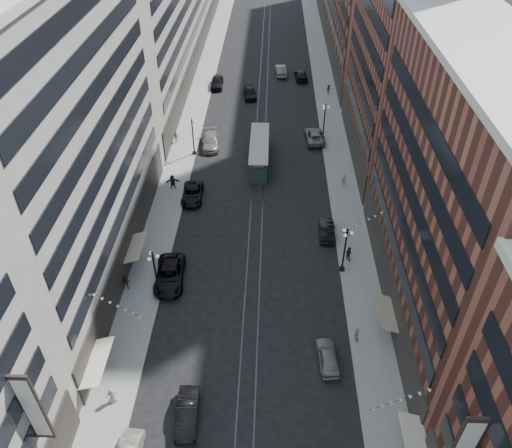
# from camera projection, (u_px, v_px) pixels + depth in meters

# --- Properties ---
(ground) EXTENTS (220.00, 220.00, 0.00)m
(ground) POSITION_uv_depth(u_px,v_px,m) (260.00, 138.00, 74.12)
(ground) COLOR black
(ground) RESTS_ON ground
(sidewalk_west) EXTENTS (4.00, 180.00, 0.15)m
(sidewalk_west) POSITION_uv_depth(u_px,v_px,m) (195.00, 107.00, 82.16)
(sidewalk_west) COLOR gray
(sidewalk_west) RESTS_ON ground
(sidewalk_east) EXTENTS (4.00, 180.00, 0.15)m
(sidewalk_east) POSITION_uv_depth(u_px,v_px,m) (329.00, 109.00, 81.60)
(sidewalk_east) COLOR gray
(sidewalk_east) RESTS_ON ground
(rail_west) EXTENTS (0.12, 180.00, 0.02)m
(rail_west) POSITION_uv_depth(u_px,v_px,m) (258.00, 109.00, 81.94)
(rail_west) COLOR #2D2D33
(rail_west) RESTS_ON ground
(rail_east) EXTENTS (0.12, 180.00, 0.02)m
(rail_east) POSITION_uv_depth(u_px,v_px,m) (266.00, 109.00, 81.90)
(rail_east) COLOR #2D2D33
(rail_east) RESTS_ON ground
(building_west_mid) EXTENTS (8.00, 36.00, 28.00)m
(building_west_mid) POSITION_uv_depth(u_px,v_px,m) (64.00, 144.00, 44.73)
(building_west_mid) COLOR #AAA497
(building_west_mid) RESTS_ON ground
(building_east_mid) EXTENTS (8.00, 30.00, 24.00)m
(building_east_mid) POSITION_uv_depth(u_px,v_px,m) (457.00, 202.00, 41.20)
(building_east_mid) COLOR brown
(building_east_mid) RESTS_ON ground
(lamppost_sw_far) EXTENTS (1.03, 1.14, 5.52)m
(lamppost_sw_far) POSITION_uv_depth(u_px,v_px,m) (155.00, 272.00, 47.43)
(lamppost_sw_far) COLOR black
(lamppost_sw_far) RESTS_ON sidewalk_west
(lamppost_sw_mid) EXTENTS (1.03, 1.14, 5.52)m
(lamppost_sw_mid) POSITION_uv_depth(u_px,v_px,m) (193.00, 135.00, 68.52)
(lamppost_sw_mid) COLOR black
(lamppost_sw_mid) RESTS_ON sidewalk_west
(lamppost_se_far) EXTENTS (1.03, 1.14, 5.52)m
(lamppost_se_far) POSITION_uv_depth(u_px,v_px,m) (345.00, 249.00, 50.08)
(lamppost_se_far) COLOR black
(lamppost_se_far) RESTS_ON sidewalk_east
(lamppost_se_mid) EXTENTS (1.03, 1.14, 5.52)m
(lamppost_se_mid) POSITION_uv_depth(u_px,v_px,m) (324.00, 120.00, 71.95)
(lamppost_se_mid) COLOR black
(lamppost_se_mid) RESTS_ON sidewalk_east
(streetcar) EXTENTS (2.51, 11.35, 3.14)m
(streetcar) POSITION_uv_depth(u_px,v_px,m) (259.00, 153.00, 67.89)
(streetcar) COLOR #253B2B
(streetcar) RESTS_ON ground
(car_2) EXTENTS (3.20, 6.28, 1.70)m
(car_2) POSITION_uv_depth(u_px,v_px,m) (170.00, 275.00, 50.35)
(car_2) COLOR black
(car_2) RESTS_ON ground
(car_4) EXTENTS (2.09, 4.36, 1.44)m
(car_4) POSITION_uv_depth(u_px,v_px,m) (328.00, 357.00, 42.72)
(car_4) COLOR slate
(car_4) RESTS_ON ground
(car_5) EXTENTS (1.85, 4.72, 1.53)m
(car_5) POSITION_uv_depth(u_px,v_px,m) (187.00, 413.00, 38.56)
(car_5) COLOR black
(car_5) RESTS_ON ground
(pedestrian_1) EXTENTS (0.89, 0.68, 1.62)m
(pedestrian_1) POSITION_uv_depth(u_px,v_px,m) (112.00, 395.00, 39.58)
(pedestrian_1) COLOR gray
(pedestrian_1) RESTS_ON sidewalk_west
(pedestrian_2) EXTENTS (0.93, 0.58, 1.80)m
(pedestrian_2) POSITION_uv_depth(u_px,v_px,m) (126.00, 283.00, 49.19)
(pedestrian_2) COLOR black
(pedestrian_2) RESTS_ON sidewalk_west
(pedestrian_4) EXTENTS (0.68, 0.98, 1.53)m
(pedestrian_4) POSITION_uv_depth(u_px,v_px,m) (357.00, 334.00, 44.38)
(pedestrian_4) COLOR #BFB89E
(pedestrian_4) RESTS_ON sidewalk_east
(car_7) EXTENTS (2.66, 5.42, 1.48)m
(car_7) POSITION_uv_depth(u_px,v_px,m) (192.00, 194.00, 61.67)
(car_7) COLOR black
(car_7) RESTS_ON ground
(car_8) EXTENTS (2.94, 5.99, 1.68)m
(car_8) POSITION_uv_depth(u_px,v_px,m) (210.00, 141.00, 71.81)
(car_8) COLOR slate
(car_8) RESTS_ON ground
(car_9) EXTENTS (2.21, 5.25, 1.77)m
(car_9) POSITION_uv_depth(u_px,v_px,m) (217.00, 82.00, 88.24)
(car_9) COLOR black
(car_9) RESTS_ON ground
(car_10) EXTENTS (1.70, 4.53, 1.48)m
(car_10) POSITION_uv_depth(u_px,v_px,m) (326.00, 230.00, 56.17)
(car_10) COLOR black
(car_10) RESTS_ON ground
(car_11) EXTENTS (3.03, 5.79, 1.55)m
(car_11) POSITION_uv_depth(u_px,v_px,m) (314.00, 136.00, 73.09)
(car_11) COLOR slate
(car_11) RESTS_ON ground
(car_12) EXTENTS (2.46, 5.36, 1.52)m
(car_12) POSITION_uv_depth(u_px,v_px,m) (301.00, 75.00, 91.04)
(car_12) COLOR black
(car_12) RESTS_ON ground
(car_13) EXTENTS (2.60, 5.10, 1.66)m
(car_13) POSITION_uv_depth(u_px,v_px,m) (250.00, 93.00, 84.82)
(car_13) COLOR black
(car_13) RESTS_ON ground
(car_14) EXTENTS (2.19, 5.36, 1.73)m
(car_14) POSITION_uv_depth(u_px,v_px,m) (281.00, 70.00, 92.57)
(car_14) COLOR #636058
(car_14) RESTS_ON ground
(pedestrian_5) EXTENTS (1.84, 0.86, 1.91)m
(pedestrian_5) POSITION_uv_depth(u_px,v_px,m) (173.00, 182.00, 63.10)
(pedestrian_5) COLOR black
(pedestrian_5) RESTS_ON sidewalk_west
(pedestrian_6) EXTENTS (1.09, 0.76, 1.71)m
(pedestrian_6) POSITION_uv_depth(u_px,v_px,m) (176.00, 137.00, 72.46)
(pedestrian_6) COLOR #A69E89
(pedestrian_6) RESTS_ON sidewalk_west
(pedestrian_7) EXTENTS (0.85, 0.87, 1.61)m
(pedestrian_7) POSITION_uv_depth(u_px,v_px,m) (349.00, 253.00, 52.74)
(pedestrian_7) COLOR black
(pedestrian_7) RESTS_ON sidewalk_east
(pedestrian_8) EXTENTS (0.68, 0.55, 1.63)m
(pedestrian_8) POSITION_uv_depth(u_px,v_px,m) (344.00, 179.00, 63.75)
(pedestrian_8) COLOR #A19385
(pedestrian_8) RESTS_ON sidewalk_east
(pedestrian_9) EXTENTS (1.07, 0.65, 1.54)m
(pedestrian_9) POSITION_uv_depth(u_px,v_px,m) (329.00, 89.00, 85.76)
(pedestrian_9) COLOR black
(pedestrian_9) RESTS_ON sidewalk_east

